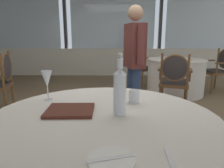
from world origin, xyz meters
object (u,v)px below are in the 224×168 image
menu_book (70,110)px  diner_person_0 (134,58)px  dining_chair_1_2 (0,78)px  dining_chair_0_2 (139,64)px  water_tumbler (134,96)px  dining_chair_0_1 (219,67)px  side_plate (111,160)px  wine_glass (47,80)px  dining_chair_0_0 (174,78)px  water_bottle (120,90)px

menu_book → diner_person_0: 1.70m
dining_chair_1_2 → menu_book: bearing=116.4°
dining_chair_0_2 → menu_book: bearing=-54.9°
water_tumbler → dining_chair_0_1: size_ratio=0.09×
side_plate → dining_chair_1_2: dining_chair_1_2 is taller
dining_chair_0_1 → menu_book: bearing=39.9°
wine_glass → dining_chair_0_1: (2.78, 3.04, -0.34)m
menu_book → dining_chair_0_0: size_ratio=0.30×
water_bottle → dining_chair_0_0: water_bottle is taller
water_tumbler → dining_chair_1_2: 2.58m
water_tumbler → menu_book: 0.45m
side_plate → water_tumbler: water_tumbler is taller
water_tumbler → dining_chair_0_1: dining_chair_0_1 is taller
side_plate → dining_chair_1_2: bearing=127.1°
menu_book → water_tumbler: bearing=23.3°
dining_chair_0_0 → diner_person_0: bearing=141.7°
wine_glass → water_bottle: bearing=-27.6°
dining_chair_1_2 → dining_chair_0_2: bearing=-153.8°
water_tumbler → water_bottle: bearing=-115.6°
water_bottle → dining_chair_0_2: water_bottle is taller
menu_book → dining_chair_1_2: 2.43m
side_plate → dining_chair_0_0: dining_chair_0_0 is taller
dining_chair_0_1 → dining_chair_0_2: (-1.69, 0.54, -0.01)m
wine_glass → menu_book: wine_glass is taller
dining_chair_0_0 → diner_person_0: size_ratio=0.59×
dining_chair_1_2 → side_plate: bearing=114.3°
water_bottle → wine_glass: size_ratio=1.68×
side_plate → water_bottle: 0.48m
dining_chair_0_1 → diner_person_0: size_ratio=0.59×
side_plate → dining_chair_0_2: (0.61, 4.31, -0.21)m
menu_book → dining_chair_0_0: (1.24, 2.08, -0.21)m
menu_book → dining_chair_0_1: size_ratio=0.30×
wine_glass → dining_chair_0_1: wine_glass is taller
dining_chair_0_2 → diner_person_0: diner_person_0 is taller
side_plate → menu_book: menu_book is taller
wine_glass → diner_person_0: bearing=61.4°
menu_book → dining_chair_0_2: size_ratio=0.31×
side_plate → dining_chair_0_0: (0.98, 2.57, -0.20)m
water_bottle → dining_chair_0_1: (2.26, 3.30, -0.34)m
water_bottle → water_tumbler: bearing=64.4°
dining_chair_1_2 → dining_chair_0_1: bearing=-173.9°
water_tumbler → diner_person_0: 1.43m
side_plate → water_tumbler: (0.14, 0.68, 0.04)m
menu_book → water_bottle: bearing=-7.1°
water_tumbler → dining_chair_0_1: bearing=55.0°
water_bottle → wine_glass: (-0.51, 0.27, 0.00)m
side_plate → menu_book: size_ratio=0.63×
water_bottle → menu_book: water_bottle is taller
wine_glass → dining_chair_0_2: size_ratio=0.23×
water_bottle → side_plate: bearing=-94.9°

